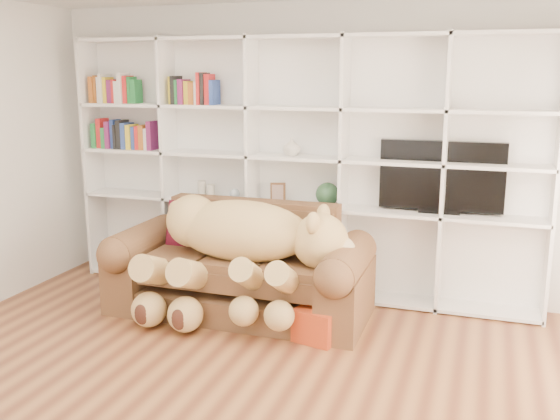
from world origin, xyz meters
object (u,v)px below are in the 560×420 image
(teddy_bear, at_px, (239,245))
(tv, at_px, (442,177))
(sofa, at_px, (241,273))
(gift_box, at_px, (318,324))

(teddy_bear, bearing_deg, tv, 32.85)
(teddy_bear, relative_size, tv, 1.65)
(sofa, bearing_deg, gift_box, -24.82)
(gift_box, bearing_deg, tv, 52.69)
(teddy_bear, xyz_separation_m, gift_box, (0.74, -0.18, -0.53))
(sofa, distance_m, gift_box, 0.91)
(sofa, bearing_deg, tv, 23.02)
(gift_box, bearing_deg, teddy_bear, 166.00)
(sofa, xyz_separation_m, tv, (1.61, 0.68, 0.82))
(teddy_bear, bearing_deg, gift_box, -10.54)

